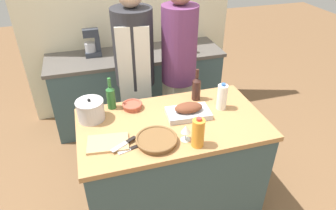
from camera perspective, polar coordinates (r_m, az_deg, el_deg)
name	(u,v)px	position (r m, az deg, el deg)	size (l,w,h in m)	color
ground_plane	(172,203)	(2.91, 0.69, -18.17)	(12.00, 12.00, 0.00)	brown
kitchen_island	(172,166)	(2.57, 0.76, -11.62)	(1.42, 0.79, 0.93)	#3D565B
back_counter	(138,87)	(3.73, -5.81, 3.39)	(2.03, 0.60, 0.89)	#3D565B
back_wall	(128,12)	(3.73, -7.66, 17.13)	(2.53, 0.10, 2.55)	beige
roasting_pan	(188,111)	(2.32, 3.90, -1.17)	(0.35, 0.22, 0.11)	#BCBCC1
wicker_basket	(157,140)	(2.06, -2.18, -6.66)	(0.29, 0.29, 0.05)	brown
cutting_board	(108,143)	(2.10, -11.36, -7.13)	(0.30, 0.22, 0.02)	tan
stock_pot	(91,110)	(2.33, -14.54, -0.96)	(0.21, 0.21, 0.18)	#B7B7BC
mixing_bowl	(132,105)	(2.43, -6.81, -0.09)	(0.16, 0.16, 0.05)	#A84C38
juice_jug	(198,133)	(2.00, 5.76, -5.29)	(0.08, 0.08, 0.23)	orange
milk_jug	(222,97)	(2.41, 10.25, 1.53)	(0.08, 0.08, 0.23)	white
wine_bottle_green	(196,88)	(2.50, 5.42, 3.28)	(0.07, 0.07, 0.28)	#381E19
wine_bottle_dark	(111,96)	(2.42, -10.84, 1.61)	(0.07, 0.07, 0.27)	#28662D
wine_glass_left	(186,130)	(2.05, 3.40, -4.75)	(0.07, 0.07, 0.12)	silver
knife_chef	(125,143)	(2.06, -8.25, -7.24)	(0.19, 0.13, 0.01)	#B7B7BC
knife_paring	(129,149)	(2.04, -7.48, -8.40)	(0.15, 0.07, 0.01)	#B7B7BC
stand_mixer	(92,45)	(3.52, -14.23, 11.07)	(0.18, 0.14, 0.31)	#333842
condiment_bottle_tall	(193,47)	(3.54, 4.73, 10.87)	(0.06, 0.06, 0.14)	#B28E2D
condiment_bottle_short	(183,40)	(3.67, 2.84, 12.20)	(0.05, 0.05, 0.19)	#B28E2D
condiment_bottle_extra	(182,45)	(3.61, 2.69, 11.44)	(0.05, 0.05, 0.15)	maroon
person_cook_aproned	(135,70)	(2.90, -6.33, 6.55)	(0.37, 0.39, 1.79)	beige
person_cook_guest	(179,67)	(2.90, 2.07, 7.21)	(0.33, 0.33, 1.81)	beige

